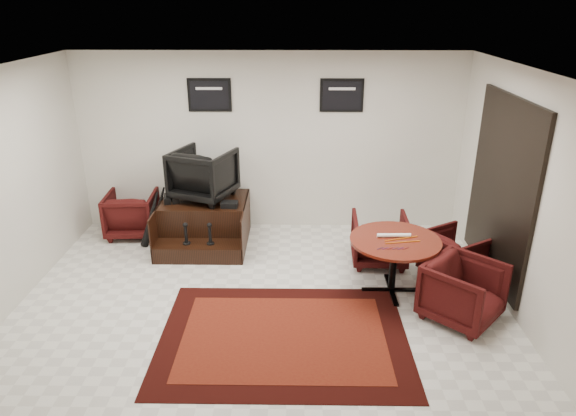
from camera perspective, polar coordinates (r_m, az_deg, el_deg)
The scene contains 16 objects.
ground at distance 6.38m, azimuth -2.98°, elevation -11.02°, with size 6.00×6.00×0.00m, color silver.
room_shell at distance 5.71m, azimuth 0.85°, elevation 4.80°, with size 6.02×5.02×2.81m.
area_rug at distance 5.89m, azimuth -0.48°, elevation -14.12°, with size 2.74×2.06×0.01m.
shine_podium at distance 7.97m, azimuth -9.21°, elevation -1.67°, with size 1.30×1.34×0.67m.
shine_chair at distance 7.82m, azimuth -9.39°, elevation 4.01°, with size 0.82×0.77×0.85m, color black.
shoes_pair at distance 7.90m, azimuth -12.81°, elevation 1.03°, with size 0.27×0.31×0.10m.
polish_kit at distance 7.55m, azimuth -6.52°, elevation 0.40°, with size 0.24×0.17×0.08m, color black.
umbrella_black at distance 7.91m, azimuth -15.02°, elevation -1.16°, with size 0.34×0.13×0.92m, color black, non-canonical shape.
umbrella_hooked at distance 8.12m, azimuth -14.30°, elevation -0.52°, with size 0.34×0.13×0.90m, color black, non-canonical shape.
armchair_side at distance 8.45m, azimuth -16.97°, elevation -0.39°, with size 0.75×0.70×0.77m, color black.
meeting_table at distance 6.53m, azimuth 11.79°, elevation -4.12°, with size 1.13×1.13×0.74m.
table_chair_back at distance 7.34m, azimuth 10.12°, elevation -3.20°, with size 0.75×0.70×0.77m, color black.
table_chair_window at distance 7.23m, azimuth 18.04°, elevation -4.70°, with size 0.69×0.65×0.71m, color black.
table_chair_corner at distance 6.31m, azimuth 18.92°, elevation -8.51°, with size 0.78×0.73×0.80m, color black.
paper_roll at distance 6.54m, azimuth 11.69°, elevation -2.99°, with size 0.05×0.05×0.42m, color white.
table_clutter at distance 6.42m, azimuth 12.33°, elevation -3.72°, with size 0.57×0.38×0.01m.
Camera 1 is at (0.40, -5.33, 3.49)m, focal length 32.00 mm.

